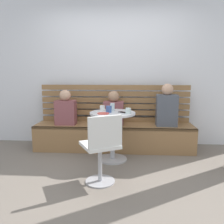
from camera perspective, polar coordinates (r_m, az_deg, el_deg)
ground at (r=3.03m, az=-0.99°, el=-16.26°), size 8.00×8.00×0.00m
back_wall at (r=4.37m, az=0.82°, el=11.26°), size 5.20×0.10×2.90m
booth_bench at (r=4.08m, az=0.44°, el=-6.09°), size 2.70×0.52×0.44m
booth_backrest at (r=4.20m, az=0.65°, el=2.14°), size 2.65×0.04×0.67m
cafe_table at (r=3.52m, az=0.13°, el=-3.62°), size 0.68×0.68×0.74m
white_chair at (r=2.76m, az=-2.49°, el=-8.49°), size 0.54×0.54×0.85m
person_adult at (r=3.97m, az=13.22°, el=1.11°), size 0.34×0.22×0.71m
person_child_left at (r=4.07m, az=-11.24°, el=0.62°), size 0.34×0.22×0.60m
person_child_middle at (r=4.01m, az=0.38°, el=0.53°), size 0.34×0.22×0.58m
cup_glass_tall at (r=3.59m, az=0.13°, el=1.22°), size 0.07×0.07×0.12m
cup_mug_blue at (r=3.46m, az=-0.80°, el=0.70°), size 0.08×0.08×0.09m
cup_ceramic_white at (r=3.68m, az=-2.37°, el=1.02°), size 0.08×0.08×0.07m
cup_glass_short at (r=3.38m, az=3.99°, el=0.33°), size 0.08×0.08×0.08m
cup_espresso_small at (r=3.56m, az=-1.00°, el=0.63°), size 0.06×0.06×0.05m
plate_small at (r=3.34m, az=-2.14°, el=-0.34°), size 0.17×0.17×0.01m
phone_on_table at (r=3.46m, az=2.71°, el=-0.05°), size 0.15×0.14×0.01m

